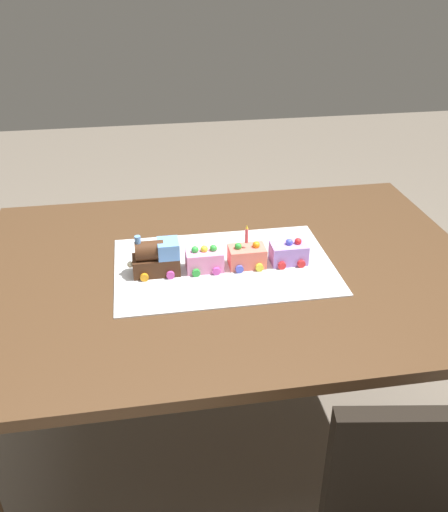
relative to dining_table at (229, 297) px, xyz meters
The scene contains 8 objects.
ground_plane 0.63m from the dining_table, ahead, with size 8.00×8.00×0.00m, color #6B6054.
dining_table is the anchor object (origin of this frame).
cake_board 0.11m from the dining_table, 160.01° to the right, with size 0.60×0.40×0.00m, color silver.
cake_locomotive 0.26m from the dining_table, behind, with size 0.14×0.08×0.12m.
cake_car_tanker_bubblegum 0.16m from the dining_table, 167.98° to the right, with size 0.10×0.08×0.07m.
cake_car_hopper_coral 0.15m from the dining_table, 18.40° to the right, with size 0.10×0.08×0.07m.
cake_car_flatbed_lavender 0.22m from the dining_table, ahead, with size 0.10×0.08×0.07m.
birthday_candle 0.21m from the dining_table, 19.31° to the right, with size 0.01×0.01×0.05m.
Camera 1 is at (-0.23, -1.29, 1.52)m, focal length 38.35 mm.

